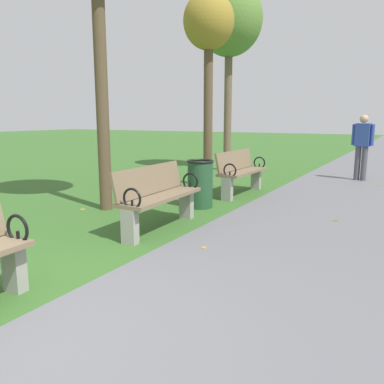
# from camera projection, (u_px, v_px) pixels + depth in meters

# --- Properties ---
(park_bench_2) EXTENTS (0.52, 1.61, 0.90)m
(park_bench_2) POSITION_uv_depth(u_px,v_px,m) (158.00, 196.00, 5.56)
(park_bench_2) COLOR #7A664C
(park_bench_2) RESTS_ON ground
(park_bench_3) EXTENTS (0.51, 1.61, 0.90)m
(park_bench_3) POSITION_uv_depth(u_px,v_px,m) (241.00, 171.00, 8.15)
(park_bench_3) COLOR #7A664C
(park_bench_3) RESTS_ON ground
(tree_3) EXTENTS (1.11, 1.11, 4.23)m
(tree_3) POSITION_uv_depth(u_px,v_px,m) (209.00, 29.00, 8.59)
(tree_3) COLOR brown
(tree_3) RESTS_ON ground
(tree_4) EXTENTS (1.89, 1.89, 5.36)m
(tree_4) POSITION_uv_depth(u_px,v_px,m) (229.00, 21.00, 11.20)
(tree_4) COLOR brown
(tree_4) RESTS_ON ground
(pedestrian_walking) EXTENTS (0.52, 0.27, 1.62)m
(pedestrian_walking) POSITION_uv_depth(u_px,v_px,m) (362.00, 144.00, 9.82)
(pedestrian_walking) COLOR #4C4C56
(pedestrian_walking) RESTS_ON paved_walkway
(trash_bin) EXTENTS (0.48, 0.48, 0.84)m
(trash_bin) POSITION_uv_depth(u_px,v_px,m) (200.00, 184.00, 6.96)
(trash_bin) COLOR #234C2D
(trash_bin) RESTS_ON ground
(scattered_leaves) EXTENTS (5.32, 10.63, 0.02)m
(scattered_leaves) POSITION_uv_depth(u_px,v_px,m) (250.00, 232.00, 5.43)
(scattered_leaves) COLOR #93511E
(scattered_leaves) RESTS_ON ground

